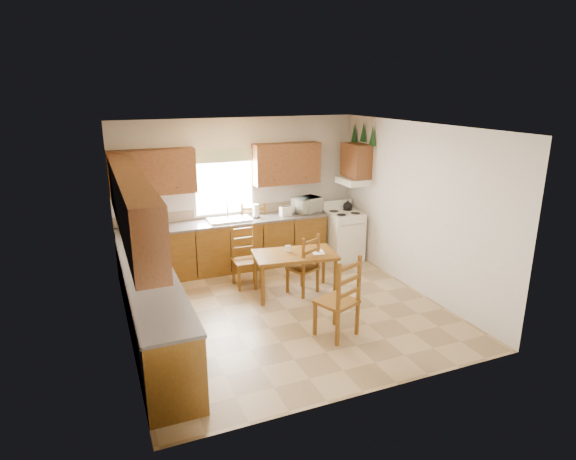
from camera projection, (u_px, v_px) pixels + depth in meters
name	position (u px, v px, depth m)	size (l,w,h in m)	color
floor	(286.00, 309.00, 7.24)	(4.50, 4.50, 0.00)	#9F845D
ceiling	(286.00, 127.00, 6.47)	(4.50, 4.50, 0.00)	olive
wall_left	(121.00, 242.00, 6.03)	(4.50, 4.50, 0.00)	beige
wall_right	(416.00, 209.00, 7.68)	(4.50, 4.50, 0.00)	beige
wall_back	(240.00, 192.00, 8.84)	(4.50, 4.50, 0.00)	beige
wall_front	(371.00, 280.00, 4.87)	(4.50, 4.50, 0.00)	beige
lower_cab_back	(226.00, 247.00, 8.70)	(3.75, 0.60, 0.88)	brown
lower_cab_left	(153.00, 309.00, 6.27)	(0.60, 3.60, 0.88)	brown
counter_back	(225.00, 222.00, 8.57)	(3.75, 0.63, 0.04)	#554F4C
counter_left	(150.00, 276.00, 6.13)	(0.63, 3.60, 0.04)	#554F4C
backsplash	(221.00, 212.00, 8.80)	(3.75, 0.01, 0.18)	gray
upper_cab_back_left	(153.00, 172.00, 7.98)	(1.41, 0.33, 0.75)	brown
upper_cab_back_right	(287.00, 164.00, 8.87)	(1.25, 0.33, 0.75)	brown
upper_cab_left	(132.00, 204.00, 5.81)	(0.33, 3.60, 0.75)	brown
upper_cab_stove	(356.00, 161.00, 8.92)	(0.33, 0.62, 0.62)	brown
range_hood	(353.00, 181.00, 9.01)	(0.44, 0.62, 0.12)	silver
window_frame	(224.00, 183.00, 8.65)	(1.13, 0.02, 1.18)	silver
window_pane	(224.00, 183.00, 8.65)	(1.05, 0.01, 1.10)	white
window_valance	(223.00, 156.00, 8.48)	(1.19, 0.01, 0.24)	#587F46
sink_basin	(229.00, 220.00, 8.59)	(0.75, 0.45, 0.04)	silver
pine_decal_a	(373.00, 136.00, 8.55)	(0.22, 0.22, 0.36)	#14411C
pine_decal_b	(363.00, 132.00, 8.82)	(0.22, 0.22, 0.36)	#14411C
pine_decal_c	(354.00, 133.00, 9.11)	(0.22, 0.22, 0.36)	#14411C
stove	(344.00, 236.00, 9.27)	(0.61, 0.63, 0.91)	silver
coffeemaker	(133.00, 220.00, 7.93)	(0.21, 0.26, 0.36)	silver
paper_towel	(256.00, 211.00, 8.74)	(0.11, 0.11, 0.25)	white
toaster	(286.00, 211.00, 8.91)	(0.20, 0.13, 0.17)	silver
microwave	(307.00, 205.00, 9.11)	(0.48, 0.35, 0.29)	silver
dining_table	(295.00, 274.00, 7.70)	(1.29, 0.73, 0.69)	brown
chair_near_left	(303.00, 264.00, 7.71)	(0.41, 0.39, 0.99)	brown
chair_near_right	(337.00, 296.00, 6.35)	(0.47, 0.45, 1.12)	brown
chair_far_left	(247.00, 257.00, 7.96)	(0.43, 0.41, 1.02)	brown
chair_far_right	(255.00, 236.00, 8.89)	(0.47, 0.45, 1.13)	brown
table_paper	(318.00, 252.00, 7.66)	(0.19, 0.25, 0.00)	white
table_card	(288.00, 249.00, 7.65)	(0.09, 0.02, 0.12)	white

